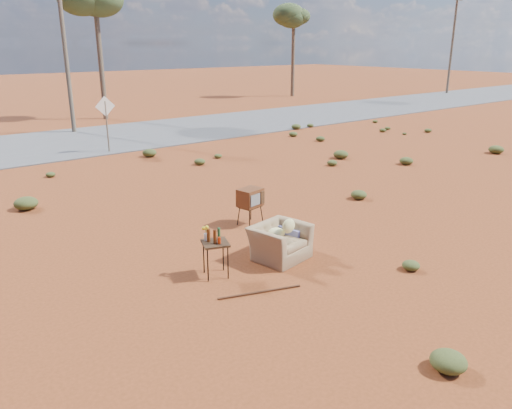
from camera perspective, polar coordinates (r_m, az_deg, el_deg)
ground at (r=9.90m, az=2.38°, el=-6.56°), size 140.00×140.00×0.00m
highway at (r=22.98m, az=-22.75°, el=6.31°), size 140.00×7.00×0.04m
armchair at (r=9.98m, az=2.99°, el=-3.67°), size 1.34×1.01×0.93m
tv_unit at (r=11.69m, az=-0.65°, el=0.75°), size 0.62×0.54×0.87m
side_table at (r=9.11m, az=-4.92°, el=-4.14°), size 0.60×0.60×0.94m
rusty_bar at (r=8.73m, az=0.43°, el=-9.97°), size 1.43×0.53×0.04m
road_sign at (r=20.40m, az=-16.78°, el=9.86°), size 0.78×0.06×2.19m
eucalyptus_right at (r=41.61m, az=4.34°, el=20.42°), size 3.20×3.20×7.10m
utility_pole_center at (r=25.58m, az=-21.07°, el=16.91°), size 1.40×0.20×8.00m
utility_pole_east at (r=46.71m, az=21.53°, el=16.82°), size 1.40×0.20×8.00m
scrub_patch at (r=12.95m, az=-13.20°, el=-0.38°), size 17.49×8.07×0.33m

